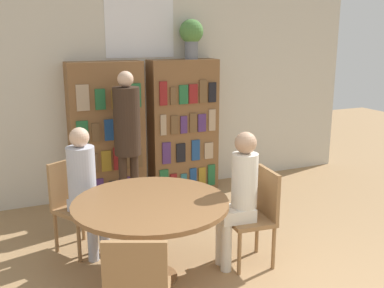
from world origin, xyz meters
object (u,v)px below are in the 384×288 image
object	(u,v)px
chair_far_side	(257,212)
seated_reader_left	(85,184)
reading_table	(151,213)
flower_vase	(191,35)
seated_reader_right	(240,192)
bookshelf_right	(183,127)
chair_left_side	(74,201)
librarian_standing	(127,128)
bookshelf_left	(107,133)

from	to	relation	value
chair_far_side	seated_reader_left	bearing A→B (deg)	65.87
seated_reader_left	reading_table	bearing A→B (deg)	90.00
flower_vase	seated_reader_right	world-z (taller)	flower_vase
bookshelf_right	seated_reader_right	bearing A→B (deg)	-99.35
chair_left_side	librarian_standing	size ratio (longest dim) A/B	0.53
reading_table	seated_reader_left	size ratio (longest dim) A/B	1.05
seated_reader_right	librarian_standing	world-z (taller)	librarian_standing
chair_far_side	seated_reader_left	size ratio (longest dim) A/B	0.72
bookshelf_right	seated_reader_left	size ratio (longest dim) A/B	1.41
bookshelf_right	chair_left_side	bearing A→B (deg)	-144.45
bookshelf_left	chair_left_side	xyz separation A→B (m)	(-0.63, -1.19, -0.38)
bookshelf_left	reading_table	world-z (taller)	bookshelf_left
seated_reader_left	librarian_standing	size ratio (longest dim) A/B	0.74
bookshelf_left	bookshelf_right	size ratio (longest dim) A/B	1.00
flower_vase	chair_far_side	bearing A→B (deg)	-97.65
flower_vase	bookshelf_right	bearing A→B (deg)	-177.85
seated_reader_right	librarian_standing	bearing A→B (deg)	24.71
bookshelf_left	chair_left_side	world-z (taller)	bookshelf_left
seated_reader_right	chair_far_side	bearing A→B (deg)	-90.00
bookshelf_left	librarian_standing	world-z (taller)	bookshelf_left
seated_reader_left	bookshelf_right	bearing A→B (deg)	-169.75
flower_vase	reading_table	xyz separation A→B (m)	(-1.29, -2.06, -1.46)
seated_reader_right	bookshelf_left	bearing A→B (deg)	23.54
flower_vase	seated_reader_left	world-z (taller)	flower_vase
chair_left_side	chair_far_side	size ratio (longest dim) A/B	1.00
seated_reader_left	librarian_standing	distance (m)	1.12
librarian_standing	bookshelf_left	bearing A→B (deg)	103.84
flower_vase	seated_reader_left	xyz separation A→B (m)	(-1.70, -1.35, -1.36)
bookshelf_right	flower_vase	size ratio (longest dim) A/B	3.49
bookshelf_left	chair_left_side	size ratio (longest dim) A/B	1.97
bookshelf_right	flower_vase	xyz separation A→B (m)	(0.12, 0.00, 1.20)
bookshelf_left	reading_table	bearing A→B (deg)	-93.53
reading_table	chair_far_side	bearing A→B (deg)	-5.76
librarian_standing	seated_reader_right	bearing A→B (deg)	-71.05
reading_table	librarian_standing	bearing A→B (deg)	80.87
seated_reader_left	seated_reader_right	bearing A→B (deg)	116.93
bookshelf_right	flower_vase	distance (m)	1.20
bookshelf_right	chair_left_side	world-z (taller)	bookshelf_right
chair_far_side	librarian_standing	world-z (taller)	librarian_standing
chair_far_side	librarian_standing	bearing A→B (deg)	29.98
bookshelf_right	bookshelf_left	bearing A→B (deg)	-180.00
reading_table	librarian_standing	xyz separation A→B (m)	(0.25, 1.56, 0.42)
bookshelf_left	flower_vase	distance (m)	1.67
bookshelf_left	chair_far_side	xyz separation A→B (m)	(0.87, -2.16, -0.38)
reading_table	seated_reader_left	distance (m)	0.83
flower_vase	seated_reader_right	size ratio (longest dim) A/B	0.40
chair_left_side	chair_far_side	xyz separation A→B (m)	(1.50, -0.97, 0.00)
flower_vase	seated_reader_right	bearing A→B (deg)	-102.44
seated_reader_left	flower_vase	bearing A→B (deg)	-171.73
bookshelf_left	reading_table	distance (m)	2.08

